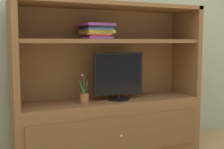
{
  "coord_description": "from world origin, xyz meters",
  "views": [
    {
      "loc": [
        -1.11,
        -2.21,
        1.13
      ],
      "look_at": [
        0.0,
        0.35,
        0.82
      ],
      "focal_mm": 47.67,
      "sensor_mm": 36.0,
      "label": 1
    }
  ],
  "objects": [
    {
      "name": "media_console",
      "position": [
        0.0,
        0.41,
        0.47
      ],
      "size": [
        1.82,
        0.51,
        1.48
      ],
      "color": "brown",
      "rests_on": "ground_plane"
    },
    {
      "name": "magazine_stack",
      "position": [
        -0.14,
        0.4,
        1.23
      ],
      "size": [
        0.3,
        0.35,
        0.14
      ],
      "color": "purple",
      "rests_on": "media_console"
    },
    {
      "name": "painted_rear_wall",
      "position": [
        0.0,
        0.75,
        1.4
      ],
      "size": [
        6.0,
        0.1,
        2.8
      ],
      "primitive_type": "cube",
      "color": "#ADB29E",
      "rests_on": "ground_plane"
    },
    {
      "name": "tv_monitor",
      "position": [
        0.08,
        0.36,
        0.8
      ],
      "size": [
        0.5,
        0.21,
        0.46
      ],
      "color": "black",
      "rests_on": "media_console"
    },
    {
      "name": "potted_plant",
      "position": [
        -0.28,
        0.35,
        0.62
      ],
      "size": [
        0.08,
        0.12,
        0.27
      ],
      "color": "#B26642",
      "rests_on": "media_console"
    }
  ]
}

